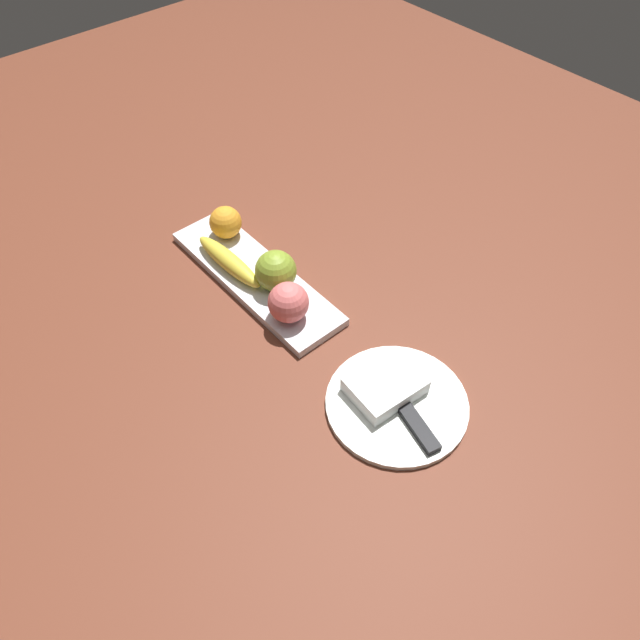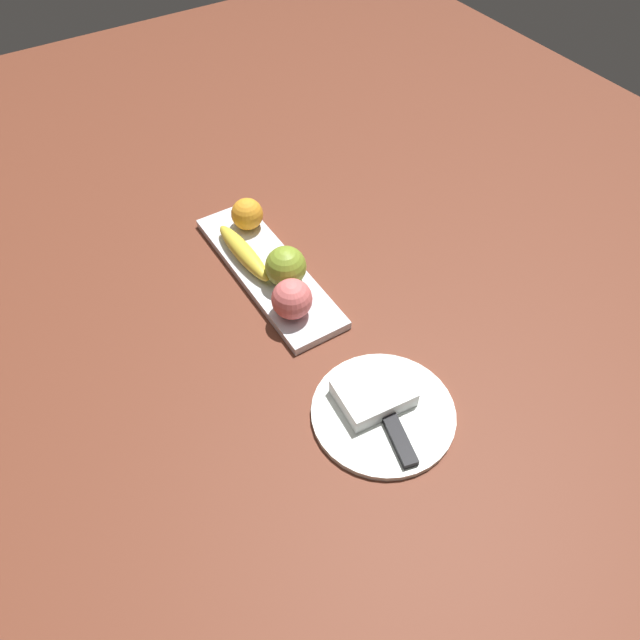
% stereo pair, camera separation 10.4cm
% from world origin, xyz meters
% --- Properties ---
extents(ground_plane, '(2.40, 2.40, 0.00)m').
position_xyz_m(ground_plane, '(0.00, 0.00, 0.00)').
color(ground_plane, brown).
extents(fruit_tray, '(0.41, 0.12, 0.02)m').
position_xyz_m(fruit_tray, '(-0.02, -0.03, 0.01)').
color(fruit_tray, silver).
rests_on(fruit_tray, ground_plane).
extents(apple, '(0.08, 0.08, 0.08)m').
position_xyz_m(apple, '(-0.07, -0.04, 0.06)').
color(apple, olive).
rests_on(apple, fruit_tray).
extents(banana, '(0.19, 0.04, 0.04)m').
position_xyz_m(banana, '(0.03, 0.00, 0.03)').
color(banana, yellow).
rests_on(banana, fruit_tray).
extents(orange_near_apple, '(0.06, 0.06, 0.06)m').
position_xyz_m(orange_near_apple, '(0.11, -0.05, 0.05)').
color(orange_near_apple, orange).
rests_on(orange_near_apple, fruit_tray).
extents(peach, '(0.07, 0.07, 0.07)m').
position_xyz_m(peach, '(-0.15, -0.01, 0.05)').
color(peach, '#E16866').
rests_on(peach, fruit_tray).
extents(dinner_plate, '(0.23, 0.23, 0.01)m').
position_xyz_m(dinner_plate, '(-0.40, -0.03, 0.01)').
color(dinner_plate, white).
rests_on(dinner_plate, ground_plane).
extents(folded_napkin, '(0.10, 0.12, 0.03)m').
position_xyz_m(folded_napkin, '(-0.37, -0.03, 0.03)').
color(folded_napkin, white).
rests_on(folded_napkin, dinner_plate).
extents(knife, '(0.18, 0.06, 0.01)m').
position_xyz_m(knife, '(-0.44, -0.02, 0.02)').
color(knife, silver).
rests_on(knife, dinner_plate).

